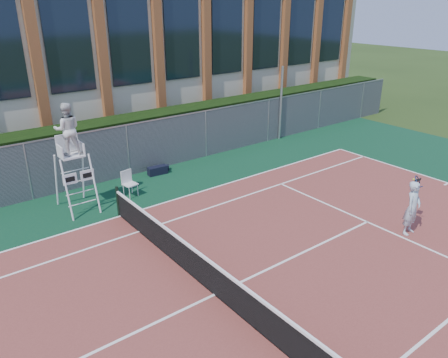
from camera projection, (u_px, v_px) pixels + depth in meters
ground at (215, 296)px, 11.12m from camera, size 120.00×120.00×0.00m
apron at (193, 277)px, 11.85m from camera, size 36.00×20.00×0.01m
tennis_court at (215, 295)px, 11.11m from camera, size 23.77×10.97×0.02m
tennis_net at (215, 278)px, 10.91m from camera, size 0.10×11.30×1.10m
fence at (81, 161)px, 17.13m from camera, size 40.00×0.06×2.20m
hedge at (71, 153)px, 18.01m from camera, size 40.00×1.40×2.20m
building at (9, 58)px, 22.66m from camera, size 45.00×10.60×8.22m
steel_pole at (281, 104)px, 22.82m from camera, size 0.12×0.12×3.85m
umpire_chair at (68, 132)px, 14.67m from camera, size 1.09×1.67×3.89m
plastic_chair at (128, 181)px, 16.53m from camera, size 0.54×0.54×1.01m
sports_bag_near at (157, 170)px, 18.70m from camera, size 0.86×0.40×0.35m
sports_bag_far at (163, 168)px, 19.18m from camera, size 0.59×0.45×0.22m
tennis_player at (412, 208)px, 13.70m from camera, size 1.01×0.70×1.78m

